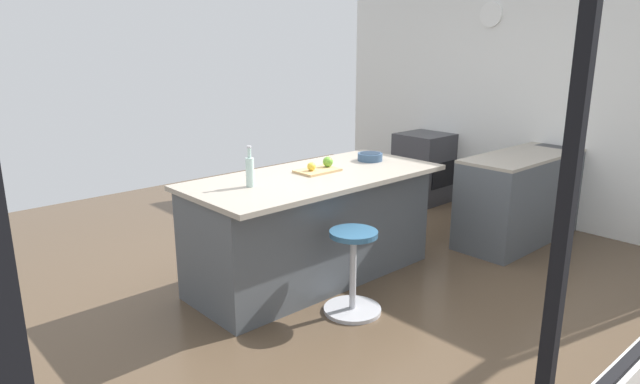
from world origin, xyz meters
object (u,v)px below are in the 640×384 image
(kitchen_island, at_px, (312,226))
(apple_yellow, at_px, (311,167))
(water_bottle, at_px, (250,171))
(apple_green, at_px, (328,162))
(cutting_board, at_px, (317,171))
(oven_range, at_px, (424,168))
(fruit_bowl, at_px, (370,156))
(stool_by_window, at_px, (353,274))

(kitchen_island, height_order, apple_yellow, apple_yellow)
(water_bottle, bearing_deg, apple_green, -177.19)
(cutting_board, relative_size, apple_green, 4.07)
(oven_range, bearing_deg, apple_yellow, 17.60)
(oven_range, bearing_deg, water_bottle, 14.74)
(oven_range, xyz_separation_m, apple_yellow, (2.67, 0.85, 0.55))
(kitchen_island, bearing_deg, water_bottle, 0.64)
(oven_range, height_order, apple_yellow, apple_yellow)
(apple_green, relative_size, fruit_bowl, 0.39)
(kitchen_island, distance_m, apple_yellow, 0.52)
(fruit_bowl, bearing_deg, kitchen_island, 2.28)
(oven_range, relative_size, apple_yellow, 12.17)
(oven_range, height_order, apple_green, apple_green)
(apple_green, distance_m, water_bottle, 0.85)
(apple_yellow, bearing_deg, oven_range, -162.40)
(cutting_board, height_order, apple_yellow, apple_yellow)
(oven_range, height_order, water_bottle, water_bottle)
(oven_range, bearing_deg, stool_by_window, 28.26)
(kitchen_island, relative_size, cutting_board, 6.12)
(cutting_board, bearing_deg, fruit_bowl, -179.13)
(apple_yellow, height_order, apple_green, apple_green)
(stool_by_window, relative_size, apple_yellow, 9.03)
(oven_range, relative_size, fruit_bowl, 3.82)
(fruit_bowl, bearing_deg, apple_yellow, 1.06)
(apple_yellow, bearing_deg, cutting_board, -177.22)
(stool_by_window, bearing_deg, apple_yellow, -106.31)
(stool_by_window, xyz_separation_m, apple_yellow, (-0.20, -0.70, 0.68))
(oven_range, bearing_deg, fruit_bowl, 23.30)
(apple_yellow, distance_m, apple_green, 0.21)
(cutting_board, bearing_deg, apple_yellow, 2.78)
(cutting_board, xyz_separation_m, apple_yellow, (0.07, 0.00, 0.05))
(kitchen_island, xyz_separation_m, apple_green, (-0.21, -0.03, 0.53))
(cutting_board, height_order, fruit_bowl, fruit_bowl)
(water_bottle, bearing_deg, kitchen_island, -179.36)
(stool_by_window, relative_size, water_bottle, 2.08)
(stool_by_window, distance_m, apple_green, 1.08)
(kitchen_island, relative_size, apple_yellow, 30.63)
(apple_green, bearing_deg, stool_by_window, 60.23)
(oven_range, height_order, kitchen_island, kitchen_island)
(kitchen_island, relative_size, water_bottle, 7.05)
(stool_by_window, bearing_deg, cutting_board, -111.40)
(oven_range, relative_size, cutting_board, 2.43)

